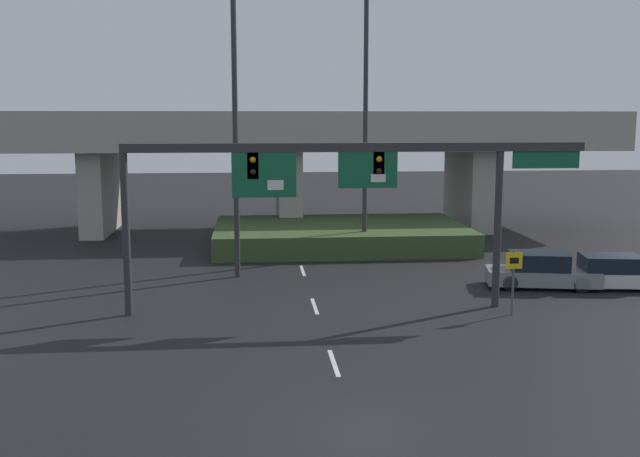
{
  "coord_description": "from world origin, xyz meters",
  "views": [
    {
      "loc": [
        -2.34,
        -16.49,
        7.14
      ],
      "look_at": [
        0.0,
        8.84,
        3.32
      ],
      "focal_mm": 42.0,
      "sensor_mm": 36.0,
      "label": 1
    }
  ],
  "objects_px": {
    "signal_gantry": "(343,175)",
    "parked_sedan_near_right": "(541,271)",
    "highway_light_pole_far": "(235,100)",
    "parked_sedan_mid_right": "(613,273)",
    "speed_limit_sign": "(513,273)",
    "highway_light_pole_near": "(366,98)"
  },
  "relations": [
    {
      "from": "signal_gantry",
      "to": "parked_sedan_mid_right",
      "type": "height_order",
      "value": "signal_gantry"
    },
    {
      "from": "parked_sedan_near_right",
      "to": "speed_limit_sign",
      "type": "bearing_deg",
      "value": -111.34
    },
    {
      "from": "signal_gantry",
      "to": "speed_limit_sign",
      "type": "relative_size",
      "value": 7.15
    },
    {
      "from": "highway_light_pole_far",
      "to": "parked_sedan_mid_right",
      "type": "xyz_separation_m",
      "value": [
        15.74,
        -3.67,
        -7.22
      ]
    },
    {
      "from": "signal_gantry",
      "to": "parked_sedan_mid_right",
      "type": "xyz_separation_m",
      "value": [
        11.76,
        2.58,
        -4.4
      ]
    },
    {
      "from": "highway_light_pole_far",
      "to": "parked_sedan_near_right",
      "type": "bearing_deg",
      "value": -14.45
    },
    {
      "from": "signal_gantry",
      "to": "parked_sedan_mid_right",
      "type": "distance_m",
      "value": 12.82
    },
    {
      "from": "signal_gantry",
      "to": "parked_sedan_near_right",
      "type": "relative_size",
      "value": 3.48
    },
    {
      "from": "highway_light_pole_near",
      "to": "parked_sedan_near_right",
      "type": "xyz_separation_m",
      "value": [
        6.25,
        -8.29,
        -7.38
      ]
    },
    {
      "from": "highway_light_pole_far",
      "to": "parked_sedan_mid_right",
      "type": "relative_size",
      "value": 3.11
    },
    {
      "from": "speed_limit_sign",
      "to": "parked_sedan_mid_right",
      "type": "xyz_separation_m",
      "value": [
        5.71,
        3.83,
        -0.9
      ]
    },
    {
      "from": "speed_limit_sign",
      "to": "highway_light_pole_far",
      "type": "distance_m",
      "value": 14.03
    },
    {
      "from": "parked_sedan_near_right",
      "to": "parked_sedan_mid_right",
      "type": "distance_m",
      "value": 3.01
    },
    {
      "from": "highway_light_pole_far",
      "to": "parked_sedan_mid_right",
      "type": "bearing_deg",
      "value": -13.13
    },
    {
      "from": "signal_gantry",
      "to": "highway_light_pole_near",
      "type": "bearing_deg",
      "value": 77.35
    },
    {
      "from": "highway_light_pole_far",
      "to": "parked_sedan_mid_right",
      "type": "height_order",
      "value": "highway_light_pole_far"
    },
    {
      "from": "signal_gantry",
      "to": "highway_light_pole_near",
      "type": "xyz_separation_m",
      "value": [
        2.53,
        11.26,
        3.02
      ]
    },
    {
      "from": "parked_sedan_near_right",
      "to": "highway_light_pole_near",
      "type": "bearing_deg",
      "value": 138.56
    },
    {
      "from": "highway_light_pole_near",
      "to": "parked_sedan_near_right",
      "type": "bearing_deg",
      "value": -53.02
    },
    {
      "from": "signal_gantry",
      "to": "parked_sedan_mid_right",
      "type": "bearing_deg",
      "value": 12.38
    },
    {
      "from": "parked_sedan_near_right",
      "to": "parked_sedan_mid_right",
      "type": "height_order",
      "value": "parked_sedan_near_right"
    },
    {
      "from": "highway_light_pole_far",
      "to": "highway_light_pole_near",
      "type": "bearing_deg",
      "value": 37.57
    }
  ]
}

